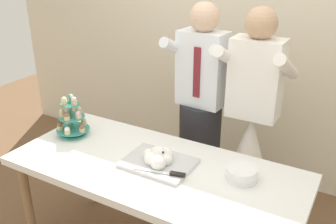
% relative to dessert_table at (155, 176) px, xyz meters
% --- Properties ---
extents(rear_wall, '(5.20, 0.10, 2.90)m').
position_rel_dessert_table_xyz_m(rear_wall, '(0.00, 1.47, 0.75)').
color(rear_wall, beige).
rests_on(rear_wall, ground_plane).
extents(dessert_table, '(1.80, 0.80, 0.78)m').
position_rel_dessert_table_xyz_m(dessert_table, '(0.00, 0.00, 0.00)').
color(dessert_table, white).
rests_on(dessert_table, ground_plane).
extents(cupcake_stand, '(0.23, 0.23, 0.31)m').
position_rel_dessert_table_xyz_m(cupcake_stand, '(-0.71, 0.07, 0.19)').
color(cupcake_stand, teal).
rests_on(cupcake_stand, dessert_table).
extents(main_cake_tray, '(0.43, 0.31, 0.12)m').
position_rel_dessert_table_xyz_m(main_cake_tray, '(0.02, 0.02, 0.11)').
color(main_cake_tray, silver).
rests_on(main_cake_tray, dessert_table).
extents(plate_stack, '(0.18, 0.18, 0.08)m').
position_rel_dessert_table_xyz_m(plate_stack, '(0.51, 0.12, 0.11)').
color(plate_stack, white).
rests_on(plate_stack, dessert_table).
extents(person_groom, '(0.49, 0.51, 1.66)m').
position_rel_dessert_table_xyz_m(person_groom, '(-0.03, 0.72, 0.05)').
color(person_groom, '#232328').
rests_on(person_groom, ground_plane).
extents(person_bride, '(0.56, 0.56, 1.66)m').
position_rel_dessert_table_xyz_m(person_bride, '(0.37, 0.69, -0.12)').
color(person_bride, white).
rests_on(person_bride, ground_plane).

